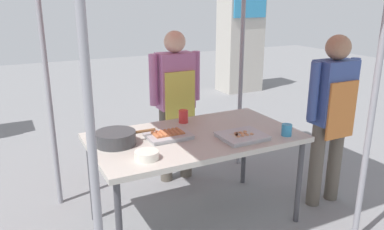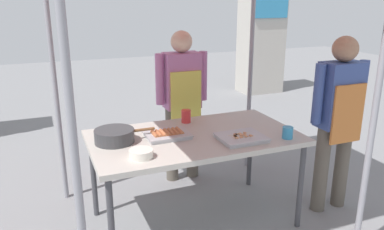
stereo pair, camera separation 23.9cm
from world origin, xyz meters
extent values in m
plane|color=slate|center=(0.00, 0.00, 0.00)|extent=(18.00, 18.00, 0.00)
cube|color=#B7B2A8|center=(0.00, 0.00, 0.73)|extent=(1.60, 0.90, 0.04)
cylinder|color=#3F3F44|center=(0.74, -0.39, 0.35)|extent=(0.04, 0.04, 0.71)
cylinder|color=#3F3F44|center=(-0.74, 0.39, 0.35)|extent=(0.04, 0.04, 0.71)
cylinder|color=#3F3F44|center=(0.74, 0.39, 0.35)|extent=(0.04, 0.04, 0.71)
cylinder|color=gray|center=(-0.95, -0.80, 1.09)|extent=(0.04, 0.04, 2.17)
cylinder|color=gray|center=(0.95, -0.80, 1.09)|extent=(0.04, 0.04, 2.17)
cylinder|color=gray|center=(-0.95, 0.80, 1.09)|extent=(0.04, 0.04, 2.17)
cylinder|color=gray|center=(0.95, 0.80, 1.09)|extent=(0.04, 0.04, 2.17)
cube|color=#ADADB2|center=(-0.21, 0.04, 0.76)|extent=(0.32, 0.25, 0.02)
cube|color=#ADADB2|center=(-0.21, 0.04, 0.78)|extent=(0.33, 0.26, 0.01)
cylinder|color=#B7663D|center=(-0.31, 0.04, 0.79)|extent=(0.03, 0.13, 0.03)
cylinder|color=#B7663D|center=(-0.27, 0.04, 0.79)|extent=(0.03, 0.13, 0.03)
cylinder|color=#B7663D|center=(-0.24, 0.04, 0.79)|extent=(0.03, 0.13, 0.03)
cylinder|color=#B7663D|center=(-0.21, 0.04, 0.79)|extent=(0.03, 0.13, 0.03)
cylinder|color=#B7663D|center=(-0.17, 0.04, 0.79)|extent=(0.03, 0.13, 0.03)
cylinder|color=#B7663D|center=(-0.14, 0.04, 0.79)|extent=(0.03, 0.13, 0.03)
cylinder|color=#B7663D|center=(-0.11, 0.04, 0.79)|extent=(0.03, 0.13, 0.03)
cube|color=#ADADB2|center=(0.29, -0.22, 0.76)|extent=(0.33, 0.28, 0.02)
cube|color=#ADADB2|center=(0.29, -0.22, 0.78)|extent=(0.34, 0.29, 0.01)
cylinder|color=tan|center=(0.29, -0.26, 0.78)|extent=(0.18, 0.01, 0.01)
cube|color=tan|center=(0.23, -0.26, 0.78)|extent=(0.02, 0.02, 0.02)
cube|color=tan|center=(0.35, -0.26, 0.78)|extent=(0.02, 0.02, 0.02)
cube|color=tan|center=(0.31, -0.26, 0.78)|extent=(0.02, 0.02, 0.02)
cube|color=tan|center=(0.27, -0.26, 0.78)|extent=(0.02, 0.02, 0.02)
cylinder|color=tan|center=(0.29, -0.22, 0.78)|extent=(0.18, 0.01, 0.01)
cube|color=tan|center=(0.29, -0.22, 0.78)|extent=(0.02, 0.02, 0.02)
cube|color=tan|center=(0.23, -0.22, 0.78)|extent=(0.02, 0.02, 0.02)
cube|color=tan|center=(0.24, -0.22, 0.78)|extent=(0.02, 0.02, 0.02)
cube|color=tan|center=(0.32, -0.22, 0.78)|extent=(0.02, 0.02, 0.02)
cylinder|color=tan|center=(0.29, -0.19, 0.78)|extent=(0.18, 0.01, 0.01)
cube|color=tan|center=(0.26, -0.19, 0.78)|extent=(0.02, 0.02, 0.02)
cube|color=tan|center=(0.34, -0.19, 0.78)|extent=(0.02, 0.02, 0.02)
cube|color=tan|center=(0.27, -0.19, 0.78)|extent=(0.02, 0.02, 0.02)
cube|color=tan|center=(0.30, -0.19, 0.78)|extent=(0.02, 0.02, 0.02)
cylinder|color=#38383A|center=(-0.60, 0.08, 0.80)|extent=(0.29, 0.29, 0.10)
cylinder|color=brown|center=(-0.38, 0.08, 0.82)|extent=(0.16, 0.02, 0.02)
cylinder|color=#386B33|center=(-0.60, 0.08, 0.84)|extent=(0.27, 0.27, 0.01)
cylinder|color=silver|center=(-0.49, -0.26, 0.78)|extent=(0.16, 0.16, 0.06)
cylinder|color=#338CBF|center=(0.63, -0.32, 0.80)|extent=(0.08, 0.08, 0.09)
cylinder|color=red|center=(0.06, 0.32, 0.80)|extent=(0.08, 0.08, 0.11)
cylinder|color=#595147|center=(0.08, 0.78, 0.37)|extent=(0.12, 0.12, 0.75)
cylinder|color=#595147|center=(0.30, 0.78, 0.37)|extent=(0.12, 0.12, 0.75)
cube|color=#B26B9E|center=(0.19, 0.78, 1.01)|extent=(0.34, 0.20, 0.53)
cube|color=#D8CC4C|center=(0.19, 0.67, 0.88)|extent=(0.30, 0.02, 0.48)
cylinder|color=#B26B9E|center=(-0.03, 0.78, 1.04)|extent=(0.08, 0.08, 0.48)
cylinder|color=#B26B9E|center=(0.41, 0.78, 1.04)|extent=(0.08, 0.08, 0.48)
sphere|color=#D8B293|center=(0.19, 0.78, 1.38)|extent=(0.20, 0.20, 0.20)
cylinder|color=#595147|center=(1.06, -0.24, 0.38)|extent=(0.12, 0.12, 0.75)
cylinder|color=#595147|center=(1.28, -0.24, 0.38)|extent=(0.12, 0.12, 0.75)
cube|color=#384C8C|center=(1.17, -0.24, 1.02)|extent=(0.34, 0.20, 0.53)
cube|color=#CC7233|center=(1.17, -0.35, 0.89)|extent=(0.30, 0.02, 0.48)
cylinder|color=#384C8C|center=(0.95, -0.24, 1.05)|extent=(0.08, 0.08, 0.48)
cylinder|color=#384C8C|center=(1.39, -0.24, 1.05)|extent=(0.08, 0.08, 0.48)
sphere|color=#9E7256|center=(1.17, -0.24, 1.39)|extent=(0.20, 0.20, 0.20)
cube|color=#B7B2A8|center=(2.91, 3.75, 0.99)|extent=(0.76, 0.53, 1.99)
cube|color=#338CBF|center=(2.91, 3.46, 1.59)|extent=(0.69, 0.03, 0.36)
camera|label=1|loc=(-1.28, -2.49, 1.78)|focal=36.01mm
camera|label=2|loc=(-1.07, -2.59, 1.78)|focal=36.01mm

